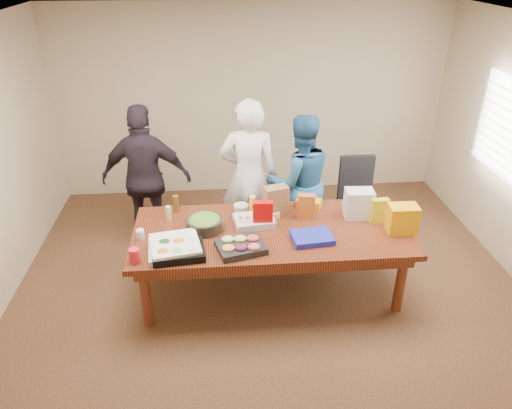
{
  "coord_description": "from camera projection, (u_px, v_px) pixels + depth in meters",
  "views": [
    {
      "loc": [
        -0.51,
        -4.15,
        3.28
      ],
      "look_at": [
        -0.15,
        0.1,
        0.99
      ],
      "focal_mm": 33.69,
      "sensor_mm": 36.0,
      "label": 1
    }
  ],
  "objects": [
    {
      "name": "floor",
      "position": [
        270.0,
        289.0,
        5.24
      ],
      "size": [
        5.5,
        5.0,
        0.02
      ],
      "primitive_type": "cube",
      "color": "#47301E",
      "rests_on": "ground"
    },
    {
      "name": "ceiling",
      "position": [
        275.0,
        26.0,
        3.96
      ],
      "size": [
        5.5,
        5.0,
        0.02
      ],
      "primitive_type": "cube",
      "color": "white",
      "rests_on": "wall_back"
    },
    {
      "name": "wall_back",
      "position": [
        252.0,
        102.0,
        6.79
      ],
      "size": [
        5.5,
        0.04,
        2.7
      ],
      "primitive_type": "cube",
      "color": "beige",
      "rests_on": "floor"
    },
    {
      "name": "wall_front",
      "position": [
        329.0,
        385.0,
        2.4
      ],
      "size": [
        5.5,
        0.04,
        2.7
      ],
      "primitive_type": "cube",
      "color": "beige",
      "rests_on": "floor"
    },
    {
      "name": "window_panel",
      "position": [
        512.0,
        132.0,
        5.26
      ],
      "size": [
        0.03,
        1.4,
        1.1
      ],
      "primitive_type": "cube",
      "color": "white",
      "rests_on": "wall_right"
    },
    {
      "name": "window_blinds",
      "position": [
        509.0,
        132.0,
        5.26
      ],
      "size": [
        0.04,
        1.36,
        1.0
      ],
      "primitive_type": "cube",
      "color": "beige",
      "rests_on": "wall_right"
    },
    {
      "name": "conference_table",
      "position": [
        271.0,
        260.0,
        5.06
      ],
      "size": [
        2.8,
        1.2,
        0.75
      ],
      "primitive_type": "cube",
      "color": "#4C1C0F",
      "rests_on": "floor"
    },
    {
      "name": "office_chair",
      "position": [
        358.0,
        204.0,
        5.87
      ],
      "size": [
        0.52,
        0.52,
        1.02
      ],
      "primitive_type": "cube",
      "rotation": [
        0.0,
        0.0,
        0.0
      ],
      "color": "black",
      "rests_on": "floor"
    },
    {
      "name": "person_center",
      "position": [
        249.0,
        177.0,
        5.59
      ],
      "size": [
        0.72,
        0.51,
        1.86
      ],
      "primitive_type": "imported",
      "rotation": [
        0.0,
        0.0,
        3.04
      ],
      "color": "white",
      "rests_on": "floor"
    },
    {
      "name": "person_right",
      "position": [
        300.0,
        182.0,
        5.68
      ],
      "size": [
        0.88,
        0.72,
        1.66
      ],
      "primitive_type": "imported",
      "rotation": [
        0.0,
        0.0,
        3.26
      ],
      "color": "#25588C",
      "rests_on": "floor"
    },
    {
      "name": "person_left",
      "position": [
        146.0,
        178.0,
        5.64
      ],
      "size": [
        1.07,
        0.51,
        1.78
      ],
      "primitive_type": "imported",
      "rotation": [
        0.0,
        0.0,
        3.06
      ],
      "color": "black",
      "rests_on": "floor"
    },
    {
      "name": "veggie_tray",
      "position": [
        178.0,
        251.0,
        4.47
      ],
      "size": [
        0.51,
        0.42,
        0.07
      ],
      "primitive_type": "cube",
      "rotation": [
        0.0,
        0.0,
        0.11
      ],
      "color": "black",
      "rests_on": "conference_table"
    },
    {
      "name": "fruit_tray",
      "position": [
        241.0,
        247.0,
        4.54
      ],
      "size": [
        0.51,
        0.44,
        0.07
      ],
      "primitive_type": "cube",
      "rotation": [
        0.0,
        0.0,
        0.25
      ],
      "color": "black",
      "rests_on": "conference_table"
    },
    {
      "name": "sheet_cake",
      "position": [
        254.0,
        221.0,
        4.97
      ],
      "size": [
        0.44,
        0.35,
        0.07
      ],
      "primitive_type": "cube",
      "rotation": [
        0.0,
        0.0,
        0.13
      ],
      "color": "silver",
      "rests_on": "conference_table"
    },
    {
      "name": "salad_bowl",
      "position": [
        205.0,
        224.0,
        4.86
      ],
      "size": [
        0.47,
        0.47,
        0.12
      ],
      "primitive_type": "cylinder",
      "rotation": [
        0.0,
        0.0,
        -0.3
      ],
      "color": "#29261F",
      "rests_on": "conference_table"
    },
    {
      "name": "chip_bag_blue",
      "position": [
        312.0,
        237.0,
        4.7
      ],
      "size": [
        0.42,
        0.33,
        0.06
      ],
      "primitive_type": "cube",
      "rotation": [
        0.0,
        0.0,
        0.11
      ],
      "color": "#2026B6",
      "rests_on": "conference_table"
    },
    {
      "name": "chip_bag_red",
      "position": [
        263.0,
        215.0,
        4.86
      ],
      "size": [
        0.2,
        0.09,
        0.29
      ],
      "primitive_type": "cube",
      "rotation": [
        0.0,
        0.0,
        -0.04
      ],
      "color": "#C60806",
      "rests_on": "conference_table"
    },
    {
      "name": "chip_bag_yellow",
      "position": [
        379.0,
        211.0,
        4.95
      ],
      "size": [
        0.18,
        0.08,
        0.27
      ],
      "primitive_type": "cube",
      "rotation": [
        0.0,
        0.0,
        0.06
      ],
      "color": "yellow",
      "rests_on": "conference_table"
    },
    {
      "name": "chip_bag_orange",
      "position": [
        306.0,
        207.0,
        5.02
      ],
      "size": [
        0.19,
        0.11,
        0.28
      ],
      "primitive_type": "cube",
      "rotation": [
        0.0,
        0.0,
        -0.17
      ],
      "color": "#C1641F",
      "rests_on": "conference_table"
    },
    {
      "name": "mayo_jar",
      "position": [
        272.0,
        206.0,
        5.17
      ],
      "size": [
        0.1,
        0.1,
        0.15
      ],
      "primitive_type": "cylinder",
      "rotation": [
        0.0,
        0.0,
        -0.01
      ],
      "color": "white",
      "rests_on": "conference_table"
    },
    {
      "name": "mustard_bottle",
      "position": [
        252.0,
        204.0,
        5.19
      ],
      "size": [
        0.08,
        0.08,
        0.18
      ],
      "primitive_type": "cylinder",
      "rotation": [
        0.0,
        0.0,
        0.34
      ],
      "color": "#FBFC2D",
      "rests_on": "conference_table"
    },
    {
      "name": "dressing_bottle",
      "position": [
        176.0,
        204.0,
        5.16
      ],
      "size": [
        0.07,
        0.07,
        0.2
      ],
      "primitive_type": "cylinder",
      "rotation": [
        0.0,
        0.0,
        -0.08
      ],
      "color": "brown",
      "rests_on": "conference_table"
    },
    {
      "name": "ranch_bottle",
      "position": [
        169.0,
        213.0,
        5.02
      ],
      "size": [
        0.06,
        0.06,
        0.16
      ],
      "primitive_type": "cylinder",
      "rotation": [
        0.0,
        0.0,
        0.24
      ],
      "color": "beige",
      "rests_on": "conference_table"
    },
    {
      "name": "banana_bunch",
      "position": [
        309.0,
        203.0,
        5.3
      ],
      "size": [
        0.31,
        0.25,
        0.09
      ],
      "primitive_type": "cube",
      "rotation": [
        0.0,
        0.0,
        -0.42
      ],
      "color": "orange",
      "rests_on": "conference_table"
    },
    {
      "name": "bread_loaf",
      "position": [
        272.0,
        204.0,
        5.25
      ],
      "size": [
        0.29,
        0.19,
        0.11
      ],
      "primitive_type": "cube",
      "rotation": [
        0.0,
        0.0,
        0.31
      ],
      "color": "brown",
      "rests_on": "conference_table"
    },
    {
      "name": "kraft_bag",
      "position": [
        276.0,
        201.0,
        5.08
      ],
      "size": [
        0.28,
        0.21,
        0.33
      ],
      "primitive_type": "cube",
      "rotation": [
        0.0,
        0.0,
        0.29
      ],
      "color": "brown",
      "rests_on": "conference_table"
    },
    {
      "name": "red_cup",
      "position": [
        135.0,
        255.0,
        4.36
      ],
      "size": [
        0.11,
        0.11,
        0.13
      ],
      "primitive_type": "cylinder",
      "rotation": [
        0.0,
        0.0,
        0.06
      ],
      "color": "red",
      "rests_on": "conference_table"
    },
    {
      "name": "clear_cup_a",
      "position": [
        140.0,
        235.0,
        4.7
      ],
      "size": [
        0.07,
        0.07,
        0.1
      ],
      "primitive_type": "cylinder",
      "rotation": [
        0.0,
        0.0,
        0.03
      ],
      "color": "silver",
      "rests_on": "conference_table"
    },
    {
      "name": "clear_cup_b",
      "position": [
        141.0,
        234.0,
        4.71
      ],
      "size": [
        0.08,
        0.08,
        0.1
      ],
      "primitive_type": "cylinder",
      "rotation": [
        0.0,
        0.0,
        0.06
      ],
      "color": "silver",
      "rests_on": "conference_table"
    },
    {
      "name": "pizza_box_lower",
      "position": [
        173.0,
        249.0,
        4.53
      ],
      "size": [
        0.49,
        0.49,
        0.05
      ],
      "primitive_type": "cube",
      "rotation": [
        0.0,
        0.0,
        0.11
      ],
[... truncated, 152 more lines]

